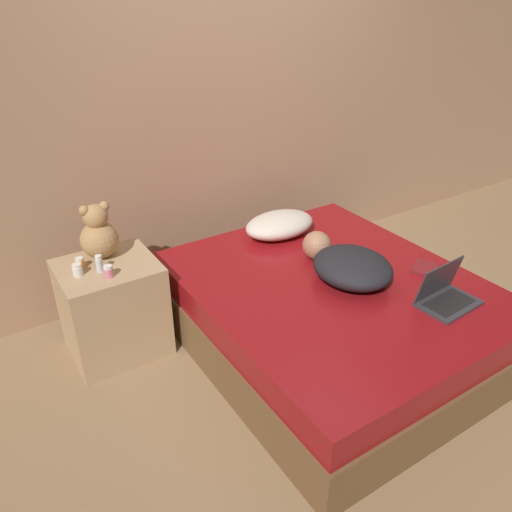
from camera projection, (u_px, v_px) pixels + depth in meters
ground_plane at (328, 343)px, 3.17m from camera, size 12.00×12.00×0.00m
wall_back at (228, 100)px, 3.43m from camera, size 8.00×0.06×2.60m
bed at (330, 313)px, 3.06m from camera, size 1.59×1.86×0.46m
nightstand at (113, 308)px, 2.99m from camera, size 0.55×0.49×0.59m
pillow at (280, 225)px, 3.45m from camera, size 0.51×0.34×0.16m
person_lying at (348, 264)px, 2.95m from camera, size 0.45×0.67×0.18m
laptop at (445, 294)px, 2.73m from camera, size 0.35×0.24×0.23m
teddy_bear at (99, 234)px, 2.87m from camera, size 0.22×0.22×0.34m
bottle_clear at (99, 264)px, 2.76m from camera, size 0.04×0.04×0.10m
bottle_orange at (80, 263)px, 2.80m from camera, size 0.05×0.05×0.07m
bottle_white at (77, 270)px, 2.73m from camera, size 0.06×0.06×0.07m
bottle_pink at (108, 271)px, 2.72m from camera, size 0.05×0.05×0.07m
book at (425, 269)px, 3.05m from camera, size 0.22×0.21×0.02m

